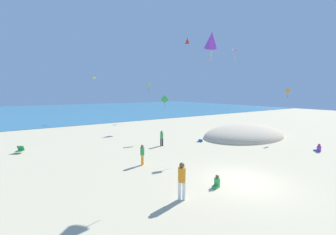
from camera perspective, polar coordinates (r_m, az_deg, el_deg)
ground_plane at (r=20.39m, az=-3.89°, el=-7.27°), size 120.00×120.00×0.00m
ocean_water at (r=64.53m, az=-24.94°, el=1.71°), size 120.00×60.00×0.05m
dune_mound at (r=25.63m, az=19.45°, el=-4.75°), size 10.24×7.17×2.72m
beach_chair_near_camera at (r=21.38m, az=-34.57°, el=-7.06°), size 0.74×0.75×0.58m
cooler_box at (r=21.98m, az=8.61°, el=-5.91°), size 0.57×0.58×0.29m
person_0 at (r=22.07m, az=34.98°, el=-6.75°), size 0.42×0.58×0.66m
person_1 at (r=11.98m, az=12.79°, el=-16.44°), size 0.57×0.42×0.65m
person_2 at (r=14.86m, az=-6.80°, el=-9.38°), size 0.39×0.39×1.40m
person_3 at (r=10.18m, az=3.68°, el=-15.80°), size 0.49×0.49×1.76m
person_4 at (r=19.87m, az=-1.68°, el=-5.19°), size 0.40×0.40×1.43m
kite_red at (r=34.56m, az=5.16°, el=19.59°), size 1.19×1.17×1.60m
kite_purple at (r=13.87m, az=11.42°, el=19.44°), size 1.29×1.37×1.81m
kite_green at (r=22.32m, az=-0.91°, el=4.79°), size 0.80×0.39×1.34m
kite_orange at (r=26.13m, az=29.07°, el=6.10°), size 0.65×0.21×1.09m
kite_yellow at (r=39.09m, az=-18.82°, el=9.90°), size 0.74×0.85×1.64m
kite_lime at (r=37.49m, az=-5.15°, el=8.54°), size 0.19×0.74×1.62m
kite_pink at (r=20.96m, az=17.52°, el=16.69°), size 0.71×0.61×1.27m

